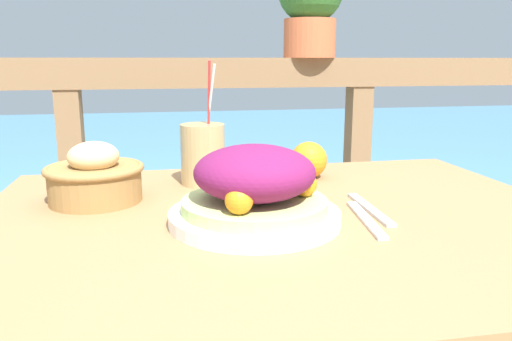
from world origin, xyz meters
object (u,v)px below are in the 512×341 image
object	(u,v)px
salad_plate	(255,190)
drink_glass	(203,154)
bread_basket	(95,177)
potted_plant	(310,3)

from	to	relation	value
salad_plate	drink_glass	bearing A→B (deg)	101.90
salad_plate	bread_basket	xyz separation A→B (m)	(-0.25, 0.17, -0.01)
salad_plate	drink_glass	xyz separation A→B (m)	(-0.06, 0.26, 0.01)
drink_glass	salad_plate	bearing A→B (deg)	-78.10
drink_glass	bread_basket	size ratio (longest dim) A/B	1.43
potted_plant	bread_basket	bearing A→B (deg)	-131.57
salad_plate	potted_plant	xyz separation A→B (m)	(0.33, 0.83, 0.36)
salad_plate	bread_basket	bearing A→B (deg)	146.12
drink_glass	potted_plant	bearing A→B (deg)	55.66
potted_plant	salad_plate	bearing A→B (deg)	-111.80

